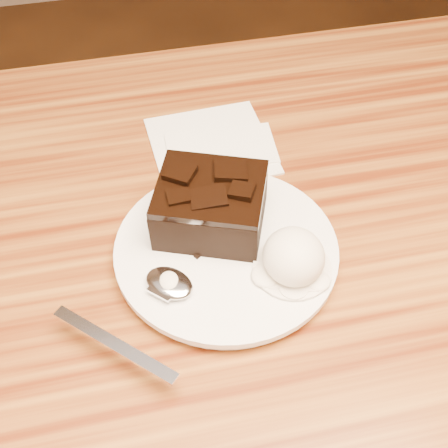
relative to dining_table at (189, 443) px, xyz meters
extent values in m
cylinder|color=white|center=(0.06, 0.02, 0.38)|extent=(0.22, 0.22, 0.02)
cube|color=black|center=(0.05, 0.06, 0.42)|extent=(0.13, 0.12, 0.05)
ellipsoid|color=white|center=(0.11, -0.02, 0.41)|extent=(0.06, 0.06, 0.05)
cylinder|color=silver|center=(0.11, -0.02, 0.39)|extent=(0.07, 0.07, 0.00)
cube|color=white|center=(0.08, 0.19, 0.38)|extent=(0.14, 0.14, 0.01)
cube|color=black|center=(0.10, -0.02, 0.39)|extent=(0.01, 0.01, 0.00)
cube|color=black|center=(0.03, 0.02, 0.39)|extent=(0.01, 0.01, 0.00)
camera|label=1|loc=(-0.03, -0.34, 0.85)|focal=49.23mm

